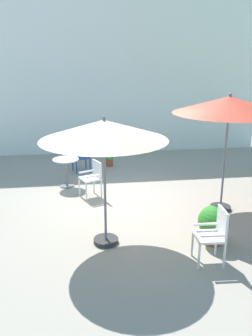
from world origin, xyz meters
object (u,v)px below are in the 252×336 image
(patio_umbrella_1, at_px, (104,131))
(cafe_table_0, at_px, (66,167))
(potted_plant_3, at_px, (214,223))
(patio_umbrella_0, at_px, (229,106))
(patio_chair_2, at_px, (82,155))
(patio_chair_1, at_px, (93,176))
(potted_plant_0, at_px, (109,155))
(patio_chair_0, at_px, (214,232))

(patio_umbrella_1, xyz_separation_m, cafe_table_0, (-0.76, 3.02, -1.51))
(potted_plant_3, bearing_deg, patio_umbrella_1, 171.70)
(cafe_table_0, height_order, potted_plant_3, cafe_table_0)
(patio_umbrella_0, relative_size, potted_plant_3, 3.53)
(cafe_table_0, bearing_deg, patio_chair_2, 69.87)
(patio_chair_1, bearing_deg, patio_umbrella_0, -22.71)
(potted_plant_0, bearing_deg, patio_chair_1, -104.21)
(patio_umbrella_0, bearing_deg, potted_plant_0, 120.58)
(patio_umbrella_1, relative_size, patio_chair_2, 2.55)
(patio_chair_0, distance_m, potted_plant_3, 0.63)
(potted_plant_0, xyz_separation_m, potted_plant_3, (1.38, -4.93, 0.04))
(patio_umbrella_1, distance_m, cafe_table_0, 3.46)
(patio_chair_1, xyz_separation_m, patio_chair_2, (-0.23, 1.91, -0.01))
(patio_umbrella_1, height_order, patio_chair_1, patio_umbrella_1)
(patio_umbrella_1, bearing_deg, potted_plant_0, 83.99)
(patio_chair_2, height_order, potted_plant_0, patio_chair_2)
(patio_umbrella_1, bearing_deg, cafe_table_0, 104.17)
(patio_umbrella_0, distance_m, patio_umbrella_1, 2.83)
(patio_umbrella_0, distance_m, cafe_table_0, 4.24)
(potted_plant_0, bearing_deg, patio_umbrella_1, -96.01)
(patio_chair_1, relative_size, patio_chair_2, 0.97)
(patio_chair_2, bearing_deg, patio_chair_0, -68.21)
(patio_umbrella_0, xyz_separation_m, potted_plant_0, (-2.10, 3.56, -1.89))
(patio_umbrella_1, height_order, cafe_table_0, patio_umbrella_1)
(patio_umbrella_0, distance_m, patio_chair_2, 4.58)
(cafe_table_0, bearing_deg, potted_plant_0, 52.54)
(patio_chair_0, bearing_deg, cafe_table_0, 121.93)
(patio_chair_0, bearing_deg, patio_chair_2, 111.79)
(patio_chair_1, relative_size, potted_plant_3, 1.22)
(patio_umbrella_0, height_order, patio_chair_2, patio_umbrella_0)
(patio_umbrella_0, bearing_deg, patio_chair_2, 134.00)
(patio_umbrella_0, bearing_deg, potted_plant_3, -117.79)
(patio_chair_0, height_order, patio_chair_1, patio_chair_0)
(patio_umbrella_0, height_order, potted_plant_0, patio_umbrella_0)
(patio_chair_1, distance_m, potted_plant_0, 2.50)
(patio_umbrella_0, xyz_separation_m, patio_chair_0, (-0.95, -1.94, -1.71))
(cafe_table_0, relative_size, patio_chair_0, 0.80)
(patio_chair_2, bearing_deg, cafe_table_0, -110.13)
(patio_chair_1, distance_m, potted_plant_3, 3.21)
(patio_chair_0, relative_size, patio_chair_2, 1.04)
(patio_umbrella_1, bearing_deg, patio_chair_1, 93.14)
(patio_umbrella_0, distance_m, patio_chair_1, 3.41)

